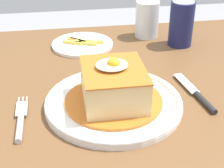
% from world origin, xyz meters
% --- Properties ---
extents(dining_table, '(1.20, 0.85, 0.76)m').
position_xyz_m(dining_table, '(0.00, 0.00, 0.64)').
color(dining_table, brown).
rests_on(dining_table, ground_plane).
extents(main_plate, '(0.28, 0.28, 0.02)m').
position_xyz_m(main_plate, '(0.07, -0.04, 0.77)').
color(main_plate, white).
rests_on(main_plate, dining_table).
extents(sandwich_meal, '(0.20, 0.20, 0.10)m').
position_xyz_m(sandwich_meal, '(0.07, -0.04, 0.80)').
color(sandwich_meal, '#C66B23').
rests_on(sandwich_meal, main_plate).
extents(fork, '(0.02, 0.14, 0.01)m').
position_xyz_m(fork, '(-0.12, -0.07, 0.76)').
color(fork, silver).
rests_on(fork, dining_table).
extents(knife, '(0.04, 0.17, 0.01)m').
position_xyz_m(knife, '(0.25, -0.04, 0.76)').
color(knife, '#262628').
rests_on(knife, dining_table).
extents(soda_can, '(0.07, 0.07, 0.12)m').
position_xyz_m(soda_can, '(0.30, 0.24, 0.82)').
color(soda_can, '#191E51').
rests_on(soda_can, dining_table).
extents(drinking_glass, '(0.07, 0.07, 0.10)m').
position_xyz_m(drinking_glass, '(0.22, 0.32, 0.80)').
color(drinking_glass, '#3F2314').
rests_on(drinking_glass, dining_table).
extents(side_plate_fries, '(0.17, 0.17, 0.02)m').
position_xyz_m(side_plate_fries, '(0.03, 0.27, 0.76)').
color(side_plate_fries, white).
rests_on(side_plate_fries, dining_table).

